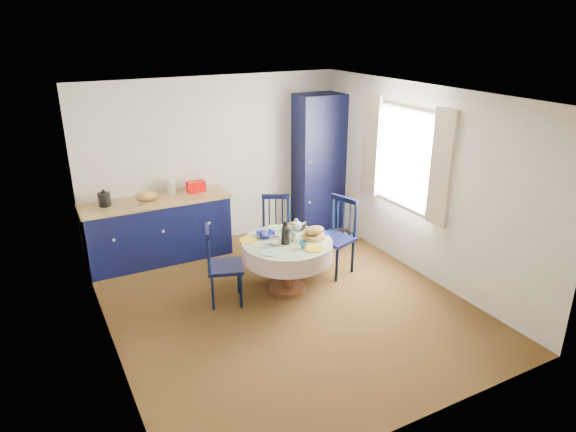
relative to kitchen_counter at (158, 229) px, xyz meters
name	(u,v)px	position (x,y,z in m)	size (l,w,h in m)	color
floor	(286,304)	(1.00, -1.96, -0.47)	(4.50, 4.50, 0.00)	black
ceiling	(285,95)	(1.00, -1.96, 2.03)	(4.50, 4.50, 0.00)	white
wall_back	(215,162)	(1.00, 0.29, 0.78)	(4.00, 0.02, 2.50)	white
wall_left	(101,241)	(-1.00, -1.96, 0.78)	(0.02, 4.50, 2.50)	white
wall_right	(421,183)	(3.00, -1.96, 0.78)	(0.02, 4.50, 2.50)	white
window	(405,157)	(2.95, -1.66, 1.06)	(0.10, 1.74, 1.45)	white
kitchen_counter	(158,229)	(0.00, 0.00, 0.00)	(2.04, 0.66, 1.15)	black
pantry_cabinet	(319,162)	(2.66, 0.04, 0.62)	(0.79, 0.58, 2.17)	black
dining_table	(288,250)	(1.20, -1.66, 0.09)	(1.16, 1.12, 0.95)	#553018
chair_left	(222,265)	(0.36, -1.54, 0.03)	(0.53, 0.55, 0.98)	black
chair_far	(276,230)	(1.43, -0.86, 0.02)	(0.57, 0.56, 0.96)	black
chair_right	(336,236)	(2.01, -1.51, 0.06)	(0.57, 0.58, 1.04)	black
mug_a	(275,241)	(1.01, -1.67, 0.26)	(0.13, 0.13, 0.10)	silver
mug_b	(303,245)	(1.26, -1.92, 0.25)	(0.09, 0.09, 0.09)	#27666A
mug_c	(302,227)	(1.53, -1.42, 0.25)	(0.11, 0.11, 0.09)	black
mug_d	(264,232)	(1.02, -1.36, 0.25)	(0.10, 0.10, 0.10)	silver
cobalt_bowl	(266,235)	(1.01, -1.40, 0.23)	(0.23, 0.23, 0.06)	navy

